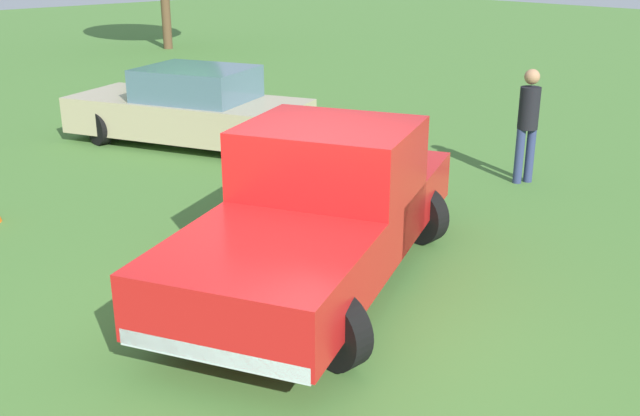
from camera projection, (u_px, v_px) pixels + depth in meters
The scene contains 4 objects.
ground_plane at pixel (304, 311), 7.78m from camera, with size 80.00×80.00×0.00m, color #477533.
pickup_truck at pixel (324, 203), 8.24m from camera, with size 3.85×5.33×1.78m.
sedan_near at pixel (190, 109), 14.09m from camera, with size 4.93×3.52×1.47m.
person_visitor at pixel (528, 119), 11.62m from camera, with size 0.42×0.42×1.83m.
Camera 1 is at (-5.18, 4.64, 3.65)m, focal length 41.42 mm.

